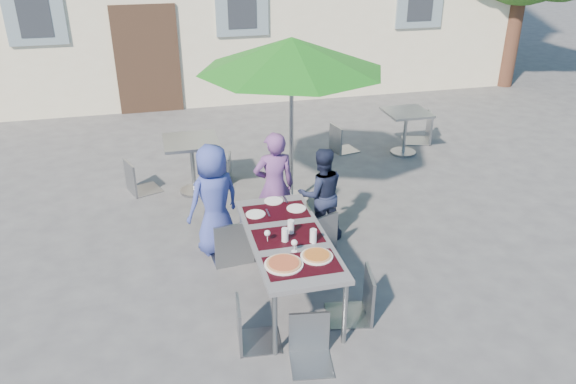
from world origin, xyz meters
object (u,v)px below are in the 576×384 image
object	(u,v)px
chair_2	(317,208)
cafe_table_0	(192,155)
cafe_table_1	(406,124)
bg_chair_r_1	(425,109)
chair_3	(248,299)
bg_chair_l_1	(341,122)
child_2	(321,194)
chair_5	(311,315)
pizza_near_right	(317,256)
bg_chair_l_0	(135,158)
child_1	(274,186)
chair_4	(361,269)
patio_umbrella	(292,56)
pizza_near_left	(284,264)
dining_table	(288,241)
bg_chair_r_0	(223,152)
child_0	(214,199)
chair_0	(231,215)
chair_1	(274,212)

from	to	relation	value
chair_2	cafe_table_0	bearing A→B (deg)	121.66
cafe_table_1	bg_chair_r_1	size ratio (longest dim) A/B	0.72
chair_3	bg_chair_l_1	size ratio (longest dim) A/B	0.98
child_2	chair_5	world-z (taller)	child_2
pizza_near_right	chair_5	distance (m)	0.64
cafe_table_0	bg_chair_l_0	distance (m)	0.85
child_1	chair_5	xyz separation A→B (m)	(-0.18, -2.29, -0.21)
chair_4	patio_umbrella	world-z (taller)	patio_umbrella
chair_2	child_1	bearing A→B (deg)	127.45
pizza_near_left	bg_chair_l_1	bearing A→B (deg)	64.59
dining_table	bg_chair_l_0	xyz separation A→B (m)	(-1.56, 3.06, -0.14)
pizza_near_right	patio_umbrella	world-z (taller)	patio_umbrella
pizza_near_left	chair_2	world-z (taller)	chair_2
chair_5	bg_chair_r_0	xyz separation A→B (m)	(-0.21, 4.13, -0.02)
bg_chair_r_0	bg_chair_r_1	xyz separation A→B (m)	(3.80, 0.86, 0.14)
chair_5	cafe_table_1	world-z (taller)	chair_5
chair_5	chair_2	bearing A→B (deg)	71.70
child_0	pizza_near_right	bearing A→B (deg)	92.34
chair_3	bg_chair_r_0	size ratio (longest dim) A/B	1.08
child_1	bg_chair_r_0	xyz separation A→B (m)	(-0.40, 1.84, -0.23)
chair_0	cafe_table_0	world-z (taller)	chair_0
patio_umbrella	chair_4	bearing A→B (deg)	-89.29
dining_table	patio_umbrella	distance (m)	2.64
bg_chair_r_1	pizza_near_left	bearing A→B (deg)	-129.57
chair_1	bg_chair_r_1	world-z (taller)	bg_chair_r_1
chair_1	dining_table	bearing A→B (deg)	-93.80
chair_3	child_0	bearing A→B (deg)	92.49
bg_chair_r_0	cafe_table_1	world-z (taller)	bg_chair_r_0
dining_table	pizza_near_left	size ratio (longest dim) A/B	4.94
child_2	chair_5	size ratio (longest dim) A/B	1.41
chair_5	cafe_table_0	distance (m)	3.91
chair_1	chair_5	size ratio (longest dim) A/B	1.05
chair_1	bg_chair_r_1	distance (m)	4.63
cafe_table_0	dining_table	bearing A→B (deg)	-75.50
chair_1	chair_3	xyz separation A→B (m)	(-0.61, -1.61, -0.00)
chair_3	chair_4	xyz separation A→B (m)	(1.16, 0.15, 0.05)
chair_2	bg_chair_l_0	xyz separation A→B (m)	(-2.10, 2.29, -0.06)
pizza_near_left	chair_4	world-z (taller)	chair_4
child_1	bg_chair_r_0	world-z (taller)	child_1
dining_table	pizza_near_left	bearing A→B (deg)	-108.09
child_2	chair_3	bearing A→B (deg)	56.76
child_0	cafe_table_1	xyz separation A→B (m)	(3.59, 2.37, -0.16)
chair_0	cafe_table_1	size ratio (longest dim) A/B	1.37
pizza_near_right	chair_1	distance (m)	1.44
bg_chair_r_0	bg_chair_l_1	xyz separation A→B (m)	(2.17, 0.76, 0.05)
bg_chair_r_0	pizza_near_left	bearing A→B (deg)	-88.78
pizza_near_left	chair_1	bearing A→B (deg)	80.99
chair_2	bg_chair_l_1	world-z (taller)	chair_2
dining_table	child_2	xyz separation A→B (m)	(0.71, 1.14, -0.09)
patio_umbrella	cafe_table_1	xyz separation A→B (m)	(2.38, 1.38, -1.59)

